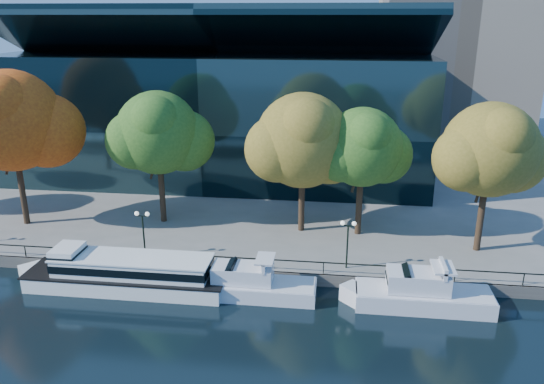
# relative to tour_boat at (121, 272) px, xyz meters

# --- Properties ---
(ground) EXTENTS (160.00, 160.00, 0.00)m
(ground) POSITION_rel_tour_boat_xyz_m (5.59, -0.85, -1.38)
(ground) COLOR black
(ground) RESTS_ON ground
(promenade) EXTENTS (90.00, 67.08, 1.00)m
(promenade) POSITION_rel_tour_boat_xyz_m (5.59, 35.53, -0.88)
(promenade) COLOR slate
(promenade) RESTS_ON ground
(railing) EXTENTS (88.20, 0.08, 0.99)m
(railing) POSITION_rel_tour_boat_xyz_m (5.59, 2.40, 0.55)
(railing) COLOR black
(railing) RESTS_ON promenade
(convention_building) EXTENTS (50.00, 24.57, 21.43)m
(convention_building) POSITION_rel_tour_boat_xyz_m (1.59, 30.94, 7.12)
(convention_building) COLOR black
(convention_building) RESTS_ON ground
(tour_boat) EXTENTS (17.16, 3.83, 3.26)m
(tour_boat) POSITION_rel_tour_boat_xyz_m (0.00, 0.00, 0.00)
(tour_boat) COLOR white
(tour_boat) RESTS_ON ground
(cruiser_near) EXTENTS (11.16, 2.87, 3.23)m
(cruiser_near) POSITION_rel_tour_boat_xyz_m (9.65, 0.01, -0.38)
(cruiser_near) COLOR silver
(cruiser_near) RESTS_ON ground
(cruiser_far) EXTENTS (10.99, 3.05, 3.59)m
(cruiser_far) POSITION_rel_tour_boat_xyz_m (22.48, -0.02, -0.24)
(cruiser_far) COLOR silver
(cruiser_far) RESTS_ON ground
(tree_1) EXTENTS (11.67, 9.57, 14.79)m
(tree_1) POSITION_rel_tour_boat_xyz_m (-13.30, 9.37, 9.53)
(tree_1) COLOR black
(tree_1) RESTS_ON promenade
(tree_2) EXTENTS (9.78, 8.02, 12.77)m
(tree_2) POSITION_rel_tour_boat_xyz_m (-0.26, 11.62, 8.30)
(tree_2) COLOR black
(tree_2) RESTS_ON promenade
(tree_3) EXTENTS (10.72, 8.79, 12.95)m
(tree_3) POSITION_rel_tour_boat_xyz_m (13.38, 11.00, 8.09)
(tree_3) COLOR black
(tree_3) RESTS_ON promenade
(tree_4) EXTENTS (8.82, 7.23, 11.77)m
(tree_4) POSITION_rel_tour_boat_xyz_m (18.64, 10.85, 7.70)
(tree_4) COLOR black
(tree_4) RESTS_ON promenade
(tree_5) EXTENTS (9.75, 7.99, 12.81)m
(tree_5) POSITION_rel_tour_boat_xyz_m (28.80, 8.49, 8.35)
(tree_5) COLOR black
(tree_5) RESTS_ON promenade
(lamp_1) EXTENTS (1.26, 0.36, 4.03)m
(lamp_1) POSITION_rel_tour_boat_xyz_m (0.60, 3.65, 2.60)
(lamp_1) COLOR black
(lamp_1) RESTS_ON promenade
(lamp_2) EXTENTS (1.26, 0.36, 4.03)m
(lamp_2) POSITION_rel_tour_boat_xyz_m (17.39, 3.65, 2.60)
(lamp_2) COLOR black
(lamp_2) RESTS_ON promenade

